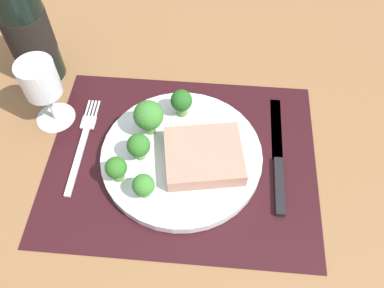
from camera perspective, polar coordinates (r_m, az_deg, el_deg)
The scene contains 13 objects.
ground_plane at distance 67.66cm, azimuth -1.42°, elevation -2.89°, with size 140.00×110.00×3.00cm, color brown.
placemat at distance 66.26cm, azimuth -1.45°, elevation -2.14°, with size 43.48×34.26×0.30cm, color black.
plate at distance 65.46cm, azimuth -1.46°, elevation -1.69°, with size 25.88×25.88×1.60cm, color silver.
steak at distance 62.95cm, azimuth 1.66°, elevation -1.69°, with size 11.89×10.37×2.63cm, color tan.
broccoli_center at distance 64.63cm, azimuth -6.14°, elevation 3.94°, with size 4.83×4.83×6.47cm.
broccoli_front_edge at distance 59.36cm, azimuth -6.84°, elevation -5.83°, with size 3.33×3.33×4.29cm.
broccoli_near_fork at distance 67.41cm, azimuth -1.49°, elevation 5.98°, with size 3.63×3.63×5.05cm.
broccoli_back_left at distance 61.40cm, azimuth -10.60°, elevation -3.38°, with size 3.34×3.34×4.41cm.
broccoli_near_steak at distance 62.44cm, azimuth -7.51°, elevation -0.27°, with size 3.65×3.65×5.01cm.
fork at distance 69.89cm, azimuth -15.14°, elevation 0.07°, with size 2.40×19.20×0.50cm.
knife at distance 66.90cm, azimuth 12.02°, elevation -2.46°, with size 1.80×23.00×0.80cm.
wine_bottle at distance 76.10cm, azimuth -22.47°, elevation 15.34°, with size 8.01×8.01×31.62cm.
wine_glass at distance 68.88cm, azimuth -20.47°, elevation 8.01°, with size 6.71×6.71×12.81cm.
Camera 1 is at (4.67, -35.17, 56.11)cm, focal length 37.96 mm.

